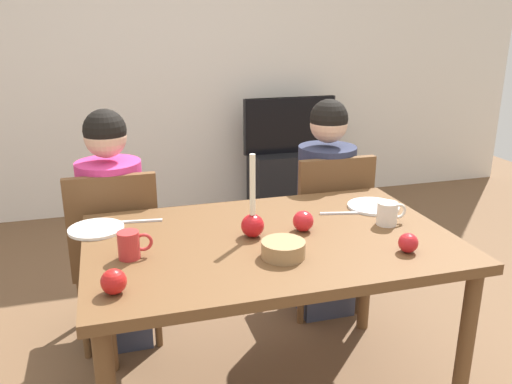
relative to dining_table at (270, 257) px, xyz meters
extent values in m
cube|color=silver|center=(0.00, 2.60, 0.63)|extent=(6.40, 0.10, 2.60)
cube|color=brown|center=(0.00, 0.00, 0.06)|extent=(1.40, 0.90, 0.04)
cylinder|color=brown|center=(0.64, -0.39, -0.31)|extent=(0.06, 0.06, 0.71)
cylinder|color=brown|center=(-0.64, 0.39, -0.31)|extent=(0.06, 0.06, 0.71)
cylinder|color=brown|center=(0.64, 0.39, -0.31)|extent=(0.06, 0.06, 0.71)
cube|color=brown|center=(-0.58, 0.69, -0.24)|extent=(0.40, 0.40, 0.04)
cube|color=brown|center=(-0.58, 0.51, 0.01)|extent=(0.40, 0.04, 0.45)
cylinder|color=brown|center=(-0.41, 0.86, -0.46)|extent=(0.04, 0.04, 0.41)
cylinder|color=brown|center=(-0.75, 0.86, -0.46)|extent=(0.04, 0.04, 0.41)
cylinder|color=brown|center=(-0.41, 0.52, -0.46)|extent=(0.04, 0.04, 0.41)
cylinder|color=brown|center=(-0.75, 0.52, -0.46)|extent=(0.04, 0.04, 0.41)
cube|color=brown|center=(0.51, 0.69, -0.24)|extent=(0.40, 0.40, 0.04)
cube|color=brown|center=(0.51, 0.51, 0.01)|extent=(0.40, 0.04, 0.45)
cylinder|color=brown|center=(0.68, 0.86, -0.46)|extent=(0.04, 0.04, 0.41)
cylinder|color=brown|center=(0.34, 0.86, -0.46)|extent=(0.04, 0.04, 0.41)
cylinder|color=brown|center=(0.68, 0.52, -0.46)|extent=(0.04, 0.04, 0.41)
cylinder|color=brown|center=(0.34, 0.52, -0.46)|extent=(0.04, 0.04, 0.41)
cube|color=#33384C|center=(-0.58, 0.64, -0.44)|extent=(0.28, 0.28, 0.45)
cylinder|color=#D1337A|center=(-0.58, 0.64, 0.02)|extent=(0.30, 0.30, 0.48)
sphere|color=tan|center=(-0.58, 0.64, 0.38)|extent=(0.19, 0.19, 0.19)
sphere|color=black|center=(-0.58, 0.64, 0.41)|extent=(0.19, 0.19, 0.19)
cube|color=#33384C|center=(0.51, 0.64, -0.44)|extent=(0.28, 0.28, 0.45)
cylinder|color=#282D47|center=(0.51, 0.64, 0.02)|extent=(0.30, 0.30, 0.48)
sphere|color=tan|center=(0.51, 0.64, 0.38)|extent=(0.19, 0.19, 0.19)
sphere|color=black|center=(0.51, 0.64, 0.41)|extent=(0.19, 0.19, 0.19)
cube|color=black|center=(0.90, 2.30, -0.43)|extent=(0.64, 0.40, 0.48)
cube|color=black|center=(0.90, 2.30, 0.04)|extent=(0.79, 0.04, 0.46)
cube|color=black|center=(0.90, 2.30, 0.04)|extent=(0.76, 0.05, 0.46)
sphere|color=red|center=(-0.06, 0.02, 0.13)|extent=(0.09, 0.09, 0.09)
cylinder|color=#EFE5C6|center=(-0.06, 0.02, 0.29)|extent=(0.02, 0.02, 0.24)
cylinder|color=white|center=(-0.65, 0.26, 0.09)|extent=(0.22, 0.22, 0.01)
cylinder|color=silver|center=(0.54, 0.19, 0.09)|extent=(0.23, 0.23, 0.01)
cylinder|color=#B72D2D|center=(-0.53, -0.04, 0.13)|extent=(0.08, 0.08, 0.10)
torus|color=#B72D2D|center=(-0.48, -0.04, 0.14)|extent=(0.07, 0.01, 0.07)
cylinder|color=silver|center=(0.50, -0.01, 0.13)|extent=(0.08, 0.08, 0.09)
torus|color=silver|center=(0.55, -0.01, 0.14)|extent=(0.07, 0.01, 0.07)
cube|color=silver|center=(-0.47, 0.30, 0.09)|extent=(0.18, 0.04, 0.01)
cube|color=silver|center=(0.37, 0.16, 0.09)|extent=(0.18, 0.05, 0.01)
cylinder|color=#99754C|center=(-0.01, -0.18, 0.11)|extent=(0.16, 0.16, 0.06)
sphere|color=red|center=(-0.59, -0.28, 0.12)|extent=(0.08, 0.08, 0.08)
sphere|color=red|center=(0.43, -0.27, 0.12)|extent=(0.07, 0.07, 0.07)
sphere|color=red|center=(0.14, 0.02, 0.12)|extent=(0.08, 0.08, 0.08)
camera|label=1|loc=(-0.57, -1.79, 0.88)|focal=36.96mm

